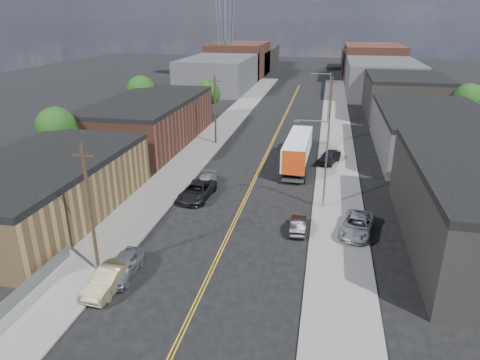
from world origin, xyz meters
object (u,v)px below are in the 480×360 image
at_px(car_right_oncoming, 298,225).
at_px(car_right_lot_c, 329,157).
at_px(car_left_d, 205,182).
at_px(car_right_lot_a, 357,225).
at_px(car_left_c, 197,191).
at_px(car_left_a, 123,266).
at_px(semi_truck, 298,147).
at_px(car_left_b, 109,279).

xyz_separation_m(car_right_oncoming, car_right_lot_c, (2.51, 19.38, 0.33)).
height_order(car_left_d, car_right_lot_a, car_right_lot_a).
bearing_deg(car_left_c, car_right_lot_c, 49.75).
xyz_separation_m(car_left_a, car_left_d, (1.15, 17.78, -0.12)).
distance_m(car_right_oncoming, car_right_lot_c, 19.54).
height_order(car_left_c, car_right_lot_c, car_right_lot_c).
bearing_deg(semi_truck, car_left_c, -123.58).
height_order(car_left_d, car_right_oncoming, car_left_d).
distance_m(car_left_b, car_right_lot_c, 34.00).
height_order(car_left_a, car_right_oncoming, car_left_a).
bearing_deg(car_right_lot_a, car_left_c, 174.49).
relative_size(car_left_d, car_right_oncoming, 1.21).
distance_m(car_left_b, car_left_c, 16.58).
bearing_deg(car_left_c, semi_truck, 57.90).
bearing_deg(car_left_c, car_right_oncoming, -22.45).
relative_size(car_left_b, car_right_lot_c, 1.01).
bearing_deg(car_right_lot_c, car_left_c, -113.87).
bearing_deg(car_right_oncoming, car_right_lot_c, -98.83).
xyz_separation_m(car_left_c, car_left_d, (0.00, 2.95, -0.14)).
distance_m(car_left_d, car_right_oncoming, 13.71).
distance_m(car_left_c, car_left_d, 2.96).
bearing_deg(car_right_lot_c, car_left_d, -120.60).
distance_m(car_left_d, car_right_lot_a, 17.83).
xyz_separation_m(semi_truck, car_right_lot_c, (3.95, 0.78, -1.31)).
distance_m(car_left_c, car_right_lot_c, 19.46).
distance_m(car_left_d, car_right_lot_c, 17.44).
bearing_deg(car_left_c, car_right_lot_a, -13.55).
relative_size(car_left_a, car_left_b, 0.98).
height_order(semi_truck, car_left_d, semi_truck).
bearing_deg(car_left_a, car_right_oncoming, 35.65).
bearing_deg(car_left_b, car_right_lot_a, 38.33).
xyz_separation_m(car_left_b, car_right_lot_c, (14.85, 30.58, 0.17)).
xyz_separation_m(semi_truck, car_left_c, (-9.50, -13.28, -1.45)).
bearing_deg(car_right_oncoming, semi_truck, -87.02).
bearing_deg(semi_truck, car_right_lot_a, -68.33).
xyz_separation_m(car_left_b, car_left_d, (1.40, 19.48, -0.11)).
bearing_deg(car_right_lot_a, car_left_d, 165.37).
xyz_separation_m(car_right_lot_a, car_right_lot_c, (-2.55, 18.96, 0.05)).
xyz_separation_m(car_left_d, car_right_lot_a, (16.00, -7.85, 0.23)).
bearing_deg(car_right_lot_a, car_left_a, -138.42).
height_order(semi_truck, car_left_a, semi_truck).
distance_m(semi_truck, car_left_b, 31.77).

